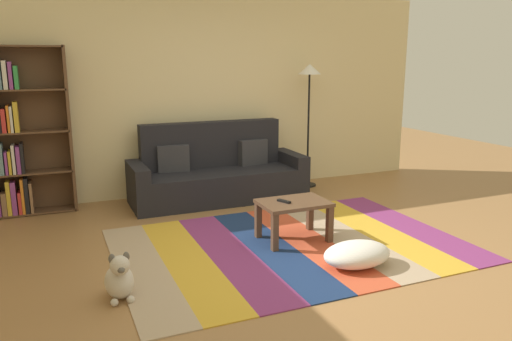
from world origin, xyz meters
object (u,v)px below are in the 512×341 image
(standing_lamp, at_px, (309,85))
(tv_remote, at_px, (284,201))
(bookshelf, at_px, (20,136))
(coffee_table, at_px, (294,209))
(dog, at_px, (119,279))
(couch, at_px, (217,174))
(pouf, at_px, (357,254))

(standing_lamp, relative_size, tv_remote, 11.63)
(bookshelf, relative_size, standing_lamp, 1.13)
(coffee_table, relative_size, tv_remote, 4.58)
(bookshelf, bearing_deg, dog, -74.86)
(couch, height_order, pouf, couch)
(bookshelf, xyz_separation_m, standing_lamp, (3.73, -0.13, 0.52))
(bookshelf, relative_size, coffee_table, 2.87)
(coffee_table, bearing_deg, tv_remote, 175.67)
(pouf, relative_size, standing_lamp, 0.36)
(dog, bearing_deg, couch, 56.09)
(bookshelf, xyz_separation_m, tv_remote, (2.41, -2.04, -0.51))
(couch, xyz_separation_m, coffee_table, (0.22, -1.76, -0.00))
(standing_lamp, bearing_deg, coffee_table, -122.32)
(bookshelf, xyz_separation_m, pouf, (2.73, -2.86, -0.81))
(pouf, bearing_deg, standing_lamp, 69.91)
(couch, relative_size, bookshelf, 1.15)
(coffee_table, distance_m, pouf, 0.87)
(coffee_table, bearing_deg, couch, 97.07)
(couch, relative_size, dog, 5.69)
(pouf, height_order, standing_lamp, standing_lamp)
(pouf, distance_m, standing_lamp, 3.20)
(couch, relative_size, pouf, 3.55)
(dog, bearing_deg, standing_lamp, 39.78)
(couch, height_order, standing_lamp, standing_lamp)
(coffee_table, bearing_deg, pouf, -75.40)
(coffee_table, xyz_separation_m, pouf, (0.21, -0.82, -0.21))
(standing_lamp, bearing_deg, couch, -173.95)
(bookshelf, relative_size, pouf, 3.09)
(couch, relative_size, standing_lamp, 1.30)
(bookshelf, distance_m, tv_remote, 3.20)
(coffee_table, xyz_separation_m, dog, (-1.81, -0.60, -0.17))
(bookshelf, bearing_deg, standing_lamp, -1.99)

